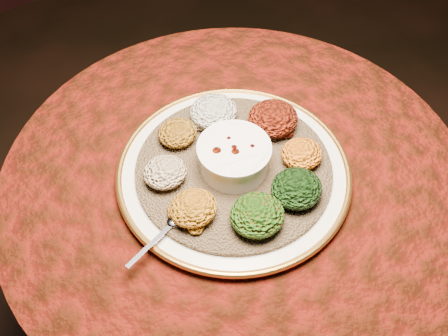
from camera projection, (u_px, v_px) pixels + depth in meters
table at (235, 219)px, 1.15m from camera, size 0.96×0.96×0.73m
platter at (234, 171)px, 1.00m from camera, size 0.60×0.60×0.02m
injera at (234, 168)px, 0.99m from camera, size 0.51×0.51×0.01m
stew_bowl at (234, 155)px, 0.96m from camera, size 0.14×0.14×0.06m
spoon at (172, 224)px, 0.90m from camera, size 0.14×0.05×0.01m
portion_ayib at (214, 111)px, 1.05m from camera, size 0.10×0.10×0.05m
portion_kitfo at (273, 118)px, 1.03m from camera, size 0.11×0.10×0.05m
portion_tikil at (302, 154)px, 0.98m from camera, size 0.08×0.08×0.04m
portion_gomen at (296, 188)px, 0.92m from camera, size 0.10×0.09×0.05m
portion_mixveg at (257, 215)px, 0.89m from camera, size 0.10×0.10×0.05m
portion_kik at (193, 208)px, 0.90m from camera, size 0.09×0.08×0.04m
portion_timatim at (165, 172)px, 0.95m from camera, size 0.08×0.08×0.04m
portion_shiro at (177, 133)px, 1.02m from camera, size 0.08×0.08×0.04m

